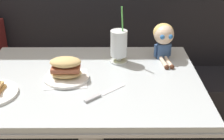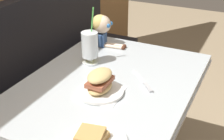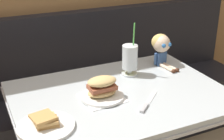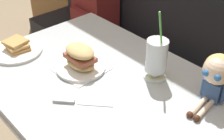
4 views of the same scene
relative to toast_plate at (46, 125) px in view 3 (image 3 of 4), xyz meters
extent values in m
cube|color=black|center=(0.43, 0.74, -0.53)|extent=(2.60, 0.48, 0.45)
cube|color=black|center=(0.43, 0.93, -0.03)|extent=(2.60, 0.10, 0.55)
cube|color=#B2BCC1|center=(0.43, 0.15, -0.03)|extent=(1.10, 0.80, 0.03)
cube|color=#B7BABF|center=(0.43, 0.15, -0.05)|extent=(1.11, 0.81, 0.02)
cylinder|color=white|center=(0.00, 0.00, -0.01)|extent=(0.25, 0.25, 0.01)
cube|color=#B78447|center=(0.01, 0.01, 0.01)|extent=(0.11, 0.11, 0.01)
cube|color=tan|center=(0.00, 0.00, 0.02)|extent=(0.10, 0.10, 0.01)
cube|color=tan|center=(-0.01, 0.01, 0.04)|extent=(0.11, 0.11, 0.01)
cylinder|color=silver|center=(0.59, 0.34, -0.01)|extent=(0.10, 0.10, 0.01)
cylinder|color=silver|center=(0.59, 0.34, 0.01)|extent=(0.03, 0.03, 0.03)
cylinder|color=silver|center=(0.59, 0.34, 0.09)|extent=(0.09, 0.09, 0.14)
cylinder|color=#E0DB6B|center=(0.59, 0.34, 0.08)|extent=(0.08, 0.08, 0.11)
cylinder|color=#51B74C|center=(0.60, 0.34, 0.19)|extent=(0.02, 0.04, 0.22)
cube|color=white|center=(0.33, 0.14, -0.01)|extent=(0.21, 0.21, 0.00)
cylinder|color=white|center=(0.33, 0.14, -0.01)|extent=(0.22, 0.22, 0.01)
ellipsoid|color=tan|center=(0.33, 0.14, 0.02)|extent=(0.15, 0.10, 0.04)
cube|color=#995138|center=(0.33, 0.14, 0.05)|extent=(0.14, 0.09, 0.02)
ellipsoid|color=tan|center=(0.33, 0.14, 0.08)|extent=(0.15, 0.10, 0.04)
cube|color=silver|center=(0.55, 0.04, -0.01)|extent=(0.12, 0.11, 0.00)
cube|color=#B2B5BA|center=(0.46, -0.04, -0.01)|extent=(0.08, 0.07, 0.01)
cube|color=#385689|center=(0.83, 0.39, 0.03)|extent=(0.07, 0.05, 0.08)
sphere|color=beige|center=(0.83, 0.39, 0.12)|extent=(0.11, 0.11, 0.11)
ellipsoid|color=#D8B766|center=(0.83, 0.41, 0.13)|extent=(0.12, 0.12, 0.10)
sphere|color=#2D6BB2|center=(0.82, 0.34, 0.13)|extent=(0.03, 0.03, 0.03)
sphere|color=#2D6BB2|center=(0.86, 0.35, 0.13)|extent=(0.03, 0.03, 0.03)
cylinder|color=beige|center=(0.83, 0.31, -0.01)|extent=(0.03, 0.12, 0.02)
cylinder|color=beige|center=(0.86, 0.32, -0.01)|extent=(0.03, 0.12, 0.02)
sphere|color=#4C2819|center=(0.84, 0.25, -0.01)|extent=(0.03, 0.03, 0.03)
sphere|color=#4C2819|center=(0.86, 0.26, -0.01)|extent=(0.03, 0.03, 0.03)
cylinder|color=#385689|center=(0.79, 0.39, 0.03)|extent=(0.02, 0.02, 0.07)
cylinder|color=#385689|center=(0.87, 0.40, 0.03)|extent=(0.02, 0.02, 0.07)
camera|label=1|loc=(0.54, -1.21, 0.72)|focal=50.34mm
camera|label=2|loc=(-0.79, -0.46, 0.76)|focal=50.90mm
camera|label=3|loc=(-0.24, -1.19, 0.77)|focal=51.96mm
camera|label=4|loc=(1.27, -0.52, 0.78)|focal=50.12mm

